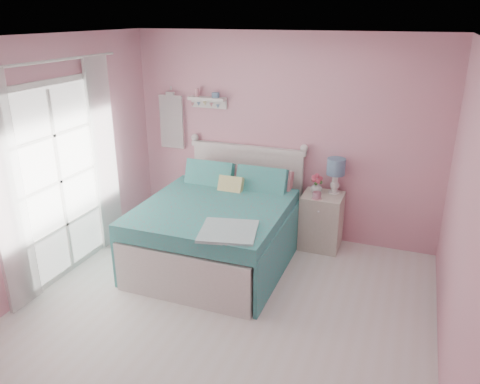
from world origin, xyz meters
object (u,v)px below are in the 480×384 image
Objects in this scene: table_lamp at (336,169)px; teacup at (317,195)px; nightstand at (321,221)px; vase at (316,187)px; bed at (219,229)px.

table_lamp is 0.41m from teacup.
teacup is at bearing -107.05° from nightstand.
vase reaches higher than teacup.
teacup is (-0.16, -0.27, -0.27)m from table_lamp.
bed is 1.31m from nightstand.
teacup is (-0.05, -0.16, 0.39)m from nightstand.
teacup is at bearing 29.82° from bed.
nightstand is 1.58× the size of table_lamp.
nightstand is 6.52× the size of teacup.
vase is (-0.10, 0.04, 0.42)m from nightstand.
nightstand is (1.07, 0.76, -0.05)m from bed.
vase is at bearing 104.07° from teacup.
table_lamp is 0.32m from vase.
bed is at bearing -143.67° from table_lamp.
table_lamp is (1.18, 0.87, 0.61)m from bed.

